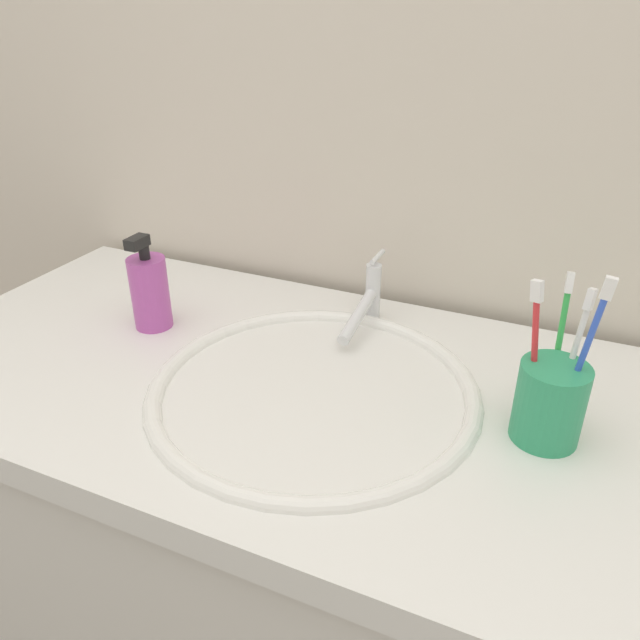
% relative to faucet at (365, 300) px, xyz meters
% --- Properties ---
extents(tiled_wall_back, '(2.43, 0.04, 2.40)m').
position_rel_faucet_xyz_m(tiled_wall_back, '(0.00, 0.14, 0.32)').
color(tiled_wall_back, beige).
rests_on(tiled_wall_back, ground).
extents(vanity_counter, '(1.23, 0.56, 0.83)m').
position_rel_faucet_xyz_m(vanity_counter, '(0.00, -0.18, -0.46)').
color(vanity_counter, silver).
rests_on(vanity_counter, ground).
extents(sink_basin, '(0.44, 0.44, 0.13)m').
position_rel_faucet_xyz_m(sink_basin, '(0.00, -0.20, -0.09)').
color(sink_basin, white).
rests_on(sink_basin, vanity_counter).
extents(faucet, '(0.02, 0.17, 0.10)m').
position_rel_faucet_xyz_m(faucet, '(0.00, 0.00, 0.00)').
color(faucet, silver).
rests_on(faucet, sink_basin).
extents(toothbrush_cup, '(0.08, 0.08, 0.10)m').
position_rel_faucet_xyz_m(toothbrush_cup, '(0.29, -0.18, 0.01)').
color(toothbrush_cup, '#2D9966').
rests_on(toothbrush_cup, vanity_counter).
extents(toothbrush_blue, '(0.03, 0.01, 0.20)m').
position_rel_faucet_xyz_m(toothbrush_blue, '(0.31, -0.17, 0.08)').
color(toothbrush_blue, blue).
rests_on(toothbrush_blue, toothbrush_cup).
extents(toothbrush_green, '(0.01, 0.06, 0.18)m').
position_rel_faucet_xyz_m(toothbrush_green, '(0.29, -0.13, 0.06)').
color(toothbrush_green, green).
rests_on(toothbrush_green, toothbrush_cup).
extents(toothbrush_white, '(0.02, 0.05, 0.17)m').
position_rel_faucet_xyz_m(toothbrush_white, '(0.30, -0.15, 0.06)').
color(toothbrush_white, white).
rests_on(toothbrush_white, toothbrush_cup).
extents(toothbrush_red, '(0.04, 0.02, 0.19)m').
position_rel_faucet_xyz_m(toothbrush_red, '(0.26, -0.17, 0.07)').
color(toothbrush_red, red).
rests_on(toothbrush_red, toothbrush_cup).
extents(soap_dispenser, '(0.06, 0.06, 0.15)m').
position_rel_faucet_xyz_m(soap_dispenser, '(-0.30, -0.14, 0.02)').
color(soap_dispenser, '#B24CA5').
rests_on(soap_dispenser, vanity_counter).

